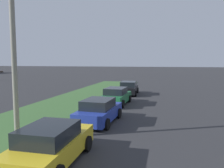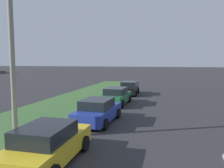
{
  "view_description": "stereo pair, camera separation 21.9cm",
  "coord_description": "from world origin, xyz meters",
  "px_view_note": "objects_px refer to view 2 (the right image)",
  "views": [
    {
      "loc": [
        0.64,
        -0.63,
        3.75
      ],
      "look_at": [
        19.68,
        4.07,
        1.75
      ],
      "focal_mm": 36.25,
      "sensor_mm": 36.0,
      "label": 1
    },
    {
      "loc": [
        0.69,
        -0.85,
        3.75
      ],
      "look_at": [
        19.68,
        4.07,
        1.75
      ],
      "focal_mm": 36.25,
      "sensor_mm": 36.0,
      "label": 2
    }
  ],
  "objects_px": {
    "parked_car_black": "(129,88)",
    "parked_car_blue": "(98,111)",
    "parked_car_green": "(116,96)",
    "streetlight": "(17,47)",
    "parked_car_yellow": "(48,144)"
  },
  "relations": [
    {
      "from": "parked_car_black",
      "to": "parked_car_blue",
      "type": "bearing_deg",
      "value": 178.1
    },
    {
      "from": "parked_car_green",
      "to": "streetlight",
      "type": "relative_size",
      "value": 0.58
    },
    {
      "from": "parked_car_black",
      "to": "streetlight",
      "type": "bearing_deg",
      "value": 168.84
    },
    {
      "from": "streetlight",
      "to": "parked_car_black",
      "type": "bearing_deg",
      "value": -8.17
    },
    {
      "from": "parked_car_yellow",
      "to": "streetlight",
      "type": "height_order",
      "value": "streetlight"
    },
    {
      "from": "parked_car_green",
      "to": "streetlight",
      "type": "xyz_separation_m",
      "value": [
        -9.93,
        2.24,
        3.67
      ]
    },
    {
      "from": "parked_car_green",
      "to": "parked_car_black",
      "type": "height_order",
      "value": "same"
    },
    {
      "from": "parked_car_blue",
      "to": "parked_car_black",
      "type": "relative_size",
      "value": 0.99
    },
    {
      "from": "parked_car_black",
      "to": "streetlight",
      "type": "height_order",
      "value": "streetlight"
    },
    {
      "from": "parked_car_black",
      "to": "streetlight",
      "type": "relative_size",
      "value": 0.59
    },
    {
      "from": "parked_car_green",
      "to": "streetlight",
      "type": "bearing_deg",
      "value": 169.54
    },
    {
      "from": "parked_car_yellow",
      "to": "parked_car_black",
      "type": "xyz_separation_m",
      "value": [
        17.74,
        0.18,
        0.0
      ]
    },
    {
      "from": "parked_car_blue",
      "to": "parked_car_black",
      "type": "xyz_separation_m",
      "value": [
        12.0,
        0.23,
        0.0
      ]
    },
    {
      "from": "parked_car_blue",
      "to": "parked_car_yellow",
      "type": "bearing_deg",
      "value": -178.37
    },
    {
      "from": "parked_car_green",
      "to": "parked_car_blue",
      "type": "bearing_deg",
      "value": -175.02
    }
  ]
}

